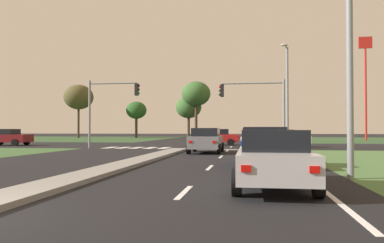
{
  "coord_description": "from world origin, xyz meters",
  "views": [
    {
      "loc": [
        5.03,
        -5.7,
        1.5
      ],
      "look_at": [
        -0.62,
        32.22,
        2.31
      ],
      "focal_mm": 35.9,
      "sensor_mm": 36.0,
      "label": 1
    }
  ],
  "objects_px": {
    "fastfood_pole_sign": "(365,67)",
    "car_white_seventh": "(257,141)",
    "car_red_second": "(218,137)",
    "car_silver_eighth": "(273,158)",
    "treeline_fourth": "(196,94)",
    "street_lamp_near": "(355,23)",
    "treeline_third": "(189,107)",
    "street_lamp_second": "(287,91)",
    "pedestrian_at_median": "(206,133)",
    "traffic_signal_near_right": "(259,101)",
    "treeline_near": "(79,97)",
    "car_maroon_sixth": "(7,137)",
    "car_teal_fifth": "(208,133)",
    "treeline_second": "(136,111)",
    "traffic_signal_near_left": "(108,102)",
    "car_grey_near": "(206,140)",
    "car_blue_third": "(264,146)",
    "car_beige_fourth": "(283,138)"
  },
  "relations": [
    {
      "from": "treeline_third",
      "to": "car_white_seventh",
      "type": "bearing_deg",
      "value": -75.8
    },
    {
      "from": "fastfood_pole_sign",
      "to": "treeline_second",
      "type": "relative_size",
      "value": 2.19
    },
    {
      "from": "car_white_seventh",
      "to": "treeline_third",
      "type": "xyz_separation_m",
      "value": [
        -10.74,
        42.45,
        4.49
      ]
    },
    {
      "from": "car_grey_near",
      "to": "car_silver_eighth",
      "type": "distance_m",
      "value": 14.79
    },
    {
      "from": "traffic_signal_near_right",
      "to": "treeline_second",
      "type": "bearing_deg",
      "value": 118.6
    },
    {
      "from": "car_white_seventh",
      "to": "fastfood_pole_sign",
      "type": "xyz_separation_m",
      "value": [
        15.71,
        33.93,
        9.52
      ]
    },
    {
      "from": "treeline_near",
      "to": "car_white_seventh",
      "type": "bearing_deg",
      "value": -53.99
    },
    {
      "from": "car_teal_fifth",
      "to": "treeline_near",
      "type": "height_order",
      "value": "treeline_near"
    },
    {
      "from": "car_red_second",
      "to": "car_maroon_sixth",
      "type": "relative_size",
      "value": 0.96
    },
    {
      "from": "car_grey_near",
      "to": "traffic_signal_near_left",
      "type": "relative_size",
      "value": 0.78
    },
    {
      "from": "car_white_seventh",
      "to": "street_lamp_near",
      "type": "relative_size",
      "value": 0.49
    },
    {
      "from": "car_beige_fourth",
      "to": "car_white_seventh",
      "type": "relative_size",
      "value": 1.09
    },
    {
      "from": "car_white_seventh",
      "to": "treeline_fourth",
      "type": "height_order",
      "value": "treeline_fourth"
    },
    {
      "from": "street_lamp_near",
      "to": "treeline_fourth",
      "type": "distance_m",
      "value": 52.42
    },
    {
      "from": "car_teal_fifth",
      "to": "street_lamp_near",
      "type": "distance_m",
      "value": 57.29
    },
    {
      "from": "car_silver_eighth",
      "to": "traffic_signal_near_right",
      "type": "xyz_separation_m",
      "value": [
        0.11,
        18.97,
        2.88
      ]
    },
    {
      "from": "car_grey_near",
      "to": "car_blue_third",
      "type": "bearing_deg",
      "value": -68.5
    },
    {
      "from": "treeline_fourth",
      "to": "car_grey_near",
      "type": "bearing_deg",
      "value": -81.19
    },
    {
      "from": "car_blue_third",
      "to": "treeline_second",
      "type": "xyz_separation_m",
      "value": [
        -21.05,
        51.87,
        4.18
      ]
    },
    {
      "from": "car_silver_eighth",
      "to": "street_lamp_near",
      "type": "bearing_deg",
      "value": 39.74
    },
    {
      "from": "car_blue_third",
      "to": "car_silver_eighth",
      "type": "height_order",
      "value": "car_blue_third"
    },
    {
      "from": "car_grey_near",
      "to": "car_blue_third",
      "type": "xyz_separation_m",
      "value": [
        3.35,
        -8.51,
        0.0
      ]
    },
    {
      "from": "car_red_second",
      "to": "car_silver_eighth",
      "type": "xyz_separation_m",
      "value": [
        3.64,
        -27.18,
        -0.03
      ]
    },
    {
      "from": "street_lamp_second",
      "to": "treeline_near",
      "type": "xyz_separation_m",
      "value": [
        -33.2,
        33.52,
        2.72
      ]
    },
    {
      "from": "car_white_seventh",
      "to": "car_grey_near",
      "type": "bearing_deg",
      "value": 148.68
    },
    {
      "from": "car_beige_fourth",
      "to": "treeline_near",
      "type": "bearing_deg",
      "value": -133.14
    },
    {
      "from": "pedestrian_at_median",
      "to": "treeline_second",
      "type": "xyz_separation_m",
      "value": [
        -15.31,
        21.77,
        3.86
      ]
    },
    {
      "from": "car_blue_third",
      "to": "pedestrian_at_median",
      "type": "relative_size",
      "value": 2.67
    },
    {
      "from": "traffic_signal_near_right",
      "to": "street_lamp_near",
      "type": "bearing_deg",
      "value": -81.43
    },
    {
      "from": "treeline_near",
      "to": "car_silver_eighth",
      "type": "bearing_deg",
      "value": -60.59
    },
    {
      "from": "car_silver_eighth",
      "to": "treeline_fourth",
      "type": "distance_m",
      "value": 54.38
    },
    {
      "from": "car_grey_near",
      "to": "treeline_second",
      "type": "distance_m",
      "value": 47.01
    },
    {
      "from": "car_red_second",
      "to": "treeline_fourth",
      "type": "height_order",
      "value": "treeline_fourth"
    },
    {
      "from": "car_blue_third",
      "to": "pedestrian_at_median",
      "type": "height_order",
      "value": "pedestrian_at_median"
    },
    {
      "from": "car_blue_third",
      "to": "treeline_near",
      "type": "height_order",
      "value": "treeline_near"
    },
    {
      "from": "car_teal_fifth",
      "to": "treeline_second",
      "type": "distance_m",
      "value": 13.73
    },
    {
      "from": "car_maroon_sixth",
      "to": "treeline_third",
      "type": "relative_size",
      "value": 0.6
    },
    {
      "from": "car_maroon_sixth",
      "to": "treeline_third",
      "type": "distance_m",
      "value": 34.31
    },
    {
      "from": "car_blue_third",
      "to": "treeline_fourth",
      "type": "distance_m",
      "value": 48.63
    },
    {
      "from": "street_lamp_second",
      "to": "car_silver_eighth",
      "type": "bearing_deg",
      "value": -96.47
    },
    {
      "from": "car_teal_fifth",
      "to": "street_lamp_second",
      "type": "height_order",
      "value": "street_lamp_second"
    },
    {
      "from": "car_red_second",
      "to": "car_teal_fifth",
      "type": "distance_m",
      "value": 31.46
    },
    {
      "from": "street_lamp_near",
      "to": "street_lamp_second",
      "type": "distance_m",
      "value": 18.93
    },
    {
      "from": "car_white_seventh",
      "to": "street_lamp_second",
      "type": "relative_size",
      "value": 0.51
    },
    {
      "from": "fastfood_pole_sign",
      "to": "car_white_seventh",
      "type": "bearing_deg",
      "value": -114.84
    },
    {
      "from": "traffic_signal_near_left",
      "to": "treeline_third",
      "type": "xyz_separation_m",
      "value": [
        0.82,
        35.94,
        1.58
      ]
    },
    {
      "from": "street_lamp_second",
      "to": "pedestrian_at_median",
      "type": "distance_m",
      "value": 17.29
    },
    {
      "from": "car_blue_third",
      "to": "pedestrian_at_median",
      "type": "distance_m",
      "value": 30.64
    },
    {
      "from": "car_grey_near",
      "to": "street_lamp_second",
      "type": "relative_size",
      "value": 0.52
    },
    {
      "from": "traffic_signal_near_left",
      "to": "street_lamp_near",
      "type": "height_order",
      "value": "street_lamp_near"
    }
  ]
}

